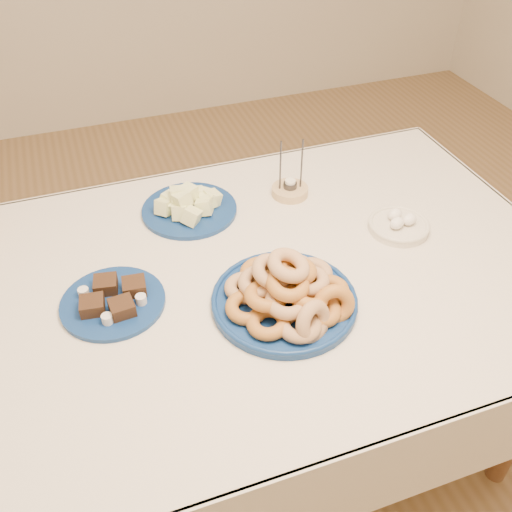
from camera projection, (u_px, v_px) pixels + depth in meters
name	position (u px, v px, depth m)	size (l,w,h in m)	color
ground	(251.00, 436.00, 1.96)	(5.00, 5.00, 0.00)	brown
dining_table	(250.00, 303.00, 1.55)	(1.71, 1.11, 0.75)	brown
donut_platter	(287.00, 293.00, 1.36)	(0.45, 0.45, 0.16)	navy
melon_plate	(189.00, 206.00, 1.67)	(0.31, 0.31, 0.09)	navy
brownie_plate	(113.00, 300.00, 1.38)	(0.32, 0.32, 0.04)	navy
candle_holder	(290.00, 190.00, 1.75)	(0.13, 0.13, 0.19)	tan
egg_bowl	(399.00, 225.00, 1.61)	(0.22, 0.22, 0.06)	beige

